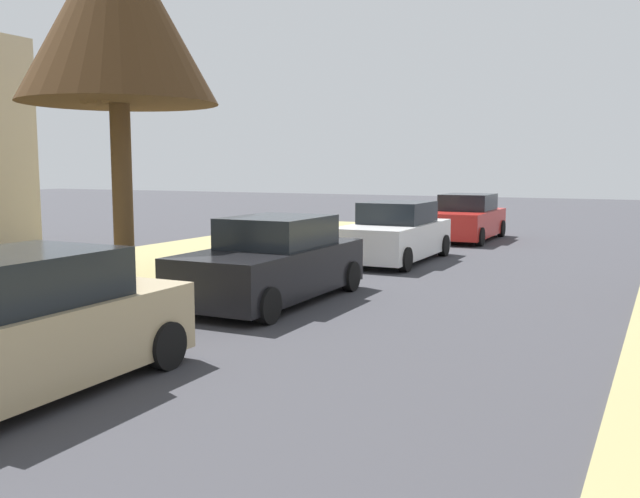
# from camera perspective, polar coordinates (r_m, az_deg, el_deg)

# --- Properties ---
(street_tree_left_mid_b) EXTENTS (4.02, 4.02, 7.43)m
(street_tree_left_mid_b) POSITION_cam_1_polar(r_m,az_deg,el_deg) (15.15, -16.59, 18.33)
(street_tree_left_mid_b) COLOR brown
(street_tree_left_mid_b) RESTS_ON grass_verge_left
(parked_sedan_tan) EXTENTS (2.01, 4.43, 1.57)m
(parked_sedan_tan) POSITION_cam_1_polar(r_m,az_deg,el_deg) (8.15, -24.77, -6.32)
(parked_sedan_tan) COLOR tan
(parked_sedan_tan) RESTS_ON ground
(parked_sedan_black) EXTENTS (2.01, 4.43, 1.57)m
(parked_sedan_black) POSITION_cam_1_polar(r_m,az_deg,el_deg) (12.77, -3.92, -1.14)
(parked_sedan_black) COLOR black
(parked_sedan_black) RESTS_ON ground
(parked_sedan_white) EXTENTS (2.01, 4.43, 1.57)m
(parked_sedan_white) POSITION_cam_1_polar(r_m,az_deg,el_deg) (18.31, 6.27, 1.24)
(parked_sedan_white) COLOR white
(parked_sedan_white) RESTS_ON ground
(parked_sedan_red) EXTENTS (2.01, 4.43, 1.57)m
(parked_sedan_red) POSITION_cam_1_polar(r_m,az_deg,el_deg) (24.10, 12.08, 2.46)
(parked_sedan_red) COLOR red
(parked_sedan_red) RESTS_ON ground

